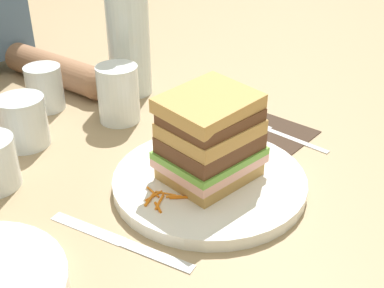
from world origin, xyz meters
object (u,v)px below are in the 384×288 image
Objects in this scene: main_plate at (209,181)px; juice_glass at (119,96)px; knife at (123,242)px; empty_tumbler_1 at (45,88)px; napkin_dark at (269,130)px; fork at (280,132)px; water_bottle at (128,27)px; empty_tumbler_2 at (23,122)px; sandwich at (210,139)px.

main_plate is 2.70× the size of juice_glass.
empty_tumbler_1 is (0.18, 0.36, 0.04)m from knife.
fork is at bearing -94.97° from napkin_dark.
main_plate is 1.32× the size of knife.
water_bottle is (-0.02, 0.31, 0.12)m from fork.
knife is at bearing -179.89° from napkin_dark.
water_bottle reaches higher than main_plate.
juice_glass is at bearing -146.62° from water_bottle.
juice_glass is (-0.12, 0.23, 0.04)m from napkin_dark.
empty_tumbler_2 is (-0.08, 0.30, 0.03)m from main_plate.
sandwich reaches higher than juice_glass.
knife is 2.04× the size of juice_glass.
water_bottle reaches higher than juice_glass.
water_bottle reaches higher than knife.
fork is 1.70× the size of juice_glass.
empty_tumbler_1 reaches higher than fork.
main_plate is at bearing -72.87° from sandwich.
sandwich reaches higher than knife.
knife is at bearing -135.12° from juice_glass.
water_bottle is 0.19m from empty_tumbler_1.
knife is 2.50× the size of empty_tumbler_2.
juice_glass is at bearing 44.88° from knife.
napkin_dark is at bearing -46.27° from empty_tumbler_2.
empty_tumbler_2 is at bearing 104.68° from sandwich.
napkin_dark is 0.39m from empty_tumbler_2.
sandwich is 0.70× the size of knife.
knife is 2.50× the size of empty_tumbler_1.
knife is 0.32m from juice_glass.
sandwich reaches higher than napkin_dark.
empty_tumbler_2 is (0.08, 0.28, 0.04)m from knife.
fork is at bearing -2.21° from main_plate.
napkin_dark is 0.49× the size of water_bottle.
empty_tumbler_2 is at bearing -178.29° from water_bottle.
knife is 0.46m from water_bottle.
empty_tumbler_2 is (-0.15, 0.06, -0.00)m from juice_glass.
juice_glass is (0.23, 0.23, 0.04)m from knife.
empty_tumbler_2 reaches higher than main_plate.
napkin_dark is 0.26m from juice_glass.
sandwich is at bearing 107.13° from main_plate.
knife is at bearing 174.78° from main_plate.
main_plate is at bearing -5.22° from knife.
empty_tumbler_2 reaches higher than knife.
empty_tumbler_2 is at bearing 158.67° from juice_glass.
juice_glass is 0.34× the size of water_bottle.
empty_tumbler_1 and empty_tumbler_2 have the same top height.
sandwich is 1.75× the size of empty_tumbler_1.
sandwich is 0.49× the size of water_bottle.
knife is at bearing 176.44° from fork.
water_bottle is (0.33, 0.29, 0.13)m from knife.
empty_tumbler_2 reaches higher than napkin_dark.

